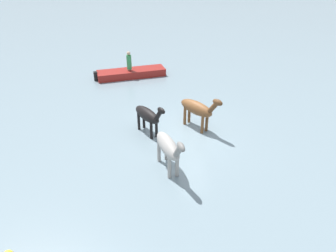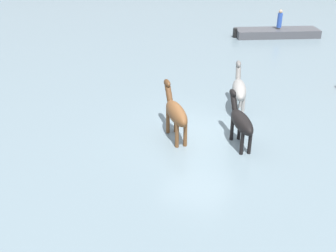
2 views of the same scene
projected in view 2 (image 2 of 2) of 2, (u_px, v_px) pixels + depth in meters
ground_plane at (199, 136)px, 15.07m from camera, size 178.20×178.20×0.00m
horse_mid_herd at (239, 89)px, 16.46m from camera, size 1.17×2.37×1.86m
horse_lead at (241, 121)px, 14.00m from camera, size 1.57×2.00×1.73m
horse_gray_outer at (176, 112)px, 14.45m from camera, size 1.87×2.07×1.88m
boat_launch_far at (276, 34)px, 27.74m from camera, size 5.70×4.11×0.77m
person_boatman_standing at (280, 19)px, 27.33m from camera, size 0.32×0.32×1.19m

